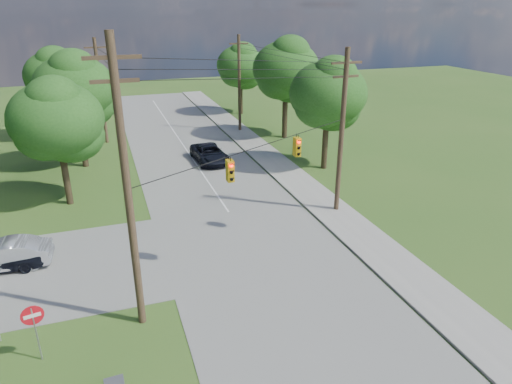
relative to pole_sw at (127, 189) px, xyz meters
name	(u,v)px	position (x,y,z in m)	size (l,w,h in m)	color
ground	(246,306)	(4.60, -0.40, -6.23)	(140.00, 140.00, 0.00)	#345B1E
main_road	(253,247)	(6.60, 4.60, -6.21)	(10.00, 100.00, 0.03)	gray
sidewalk_east	(356,229)	(13.30, 4.60, -6.17)	(2.60, 100.00, 0.12)	#A39F99
pole_sw	(127,189)	(0.00, 0.00, 0.00)	(2.00, 0.32, 12.00)	brown
pole_ne	(342,131)	(13.50, 7.60, -0.76)	(2.00, 0.32, 10.50)	brown
pole_north_e	(239,83)	(13.50, 29.60, -1.10)	(2.00, 0.32, 10.00)	brown
pole_north_w	(101,91)	(-0.40, 29.60, -1.10)	(2.00, 0.32, 10.00)	brown
power_lines	(211,68)	(6.10, 11.14, 2.93)	(13.93, 29.62, 4.93)	black
traffic_signals	(266,157)	(7.15, 4.03, -0.73)	(4.91, 3.27, 1.05)	gold
tree_w_near	(56,119)	(-3.40, 14.60, -0.30)	(6.00, 6.00, 8.40)	#3D2F1E
tree_w_mid	(74,88)	(-2.40, 22.60, 0.35)	(6.40, 6.40, 9.22)	#3D2F1E
tree_w_far	(56,76)	(-4.40, 32.60, 0.02)	(6.00, 6.00, 8.73)	#3D2F1E
tree_e_near	(328,93)	(16.60, 15.60, 0.02)	(6.20, 6.20, 8.81)	#3D2F1E
tree_e_mid	(286,69)	(17.10, 25.60, 0.68)	(6.60, 6.60, 9.64)	#3D2F1E
tree_e_far	(241,65)	(16.10, 37.60, -0.31)	(5.80, 5.80, 8.32)	#3D2F1E
car_cross_dark	(4,257)	(-6.25, 6.61, -5.52)	(1.60, 3.99, 1.36)	black
car_cross_silver	(4,255)	(-6.24, 6.68, -5.44)	(1.60, 4.58, 1.51)	#ADAFB5
car_main_north	(209,154)	(7.87, 20.29, -5.46)	(2.44, 5.28, 1.47)	black
do_not_enter_sign	(34,321)	(-3.95, -1.09, -4.42)	(0.82, 0.20, 2.49)	gray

